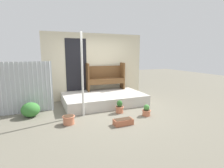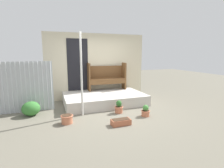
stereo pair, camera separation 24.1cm
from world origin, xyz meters
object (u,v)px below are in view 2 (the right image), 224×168
Objects in this scene: support_post at (81,75)px; shrub_by_fence at (31,109)px; planter_box_rect at (121,122)px; bench at (107,76)px; flower_pot_left at (67,119)px; flower_pot_right at (146,111)px; flower_pot_middle at (119,107)px.

shrub_by_fence is at bearing 161.45° from support_post.
planter_box_rect is at bearing -52.93° from support_post.
flower_pot_left is (-1.80, -2.14, -0.79)m from bench.
flower_pot_right is 0.65× the size of shrub_by_fence.
support_post reaches higher than flower_pot_right.
flower_pot_right is (0.42, -2.37, -0.77)m from bench.
support_post is at bearing -125.91° from bench.
flower_pot_middle reaches higher than planter_box_rect.
support_post is at bearing 170.46° from flower_pot_middle.
bench is at bearing 79.41° from planter_box_rect.
flower_pot_middle is 0.77× the size of shrub_by_fence.
support_post reaches higher than bench.
flower_pot_right reaches higher than planter_box_rect.
bench is 2.91m from flower_pot_left.
shrub_by_fence is (-3.16, 1.19, 0.07)m from flower_pot_right.
bench reaches higher than flower_pot_right.
shrub_by_fence is at bearing -154.50° from bench.
support_post is at bearing 44.00° from flower_pot_left.
bench is 2.88m from planter_box_rect.
bench is 4.69× the size of flower_pot_left.
flower_pot_right is (1.72, -0.71, -1.06)m from support_post.
planter_box_rect is 2.71m from shrub_by_fence.
shrub_by_fence reaches higher than flower_pot_middle.
bench is 2.00m from flower_pot_middle.
flower_pot_right is at bearing -5.93° from flower_pot_left.
flower_pot_right is 3.38m from shrub_by_fence.
planter_box_rect is at bearing -23.88° from flower_pot_left.
bench is 4.54× the size of flower_pot_right.
flower_pot_right is at bearing -22.45° from support_post.
flower_pot_right is (2.22, -0.23, 0.02)m from flower_pot_left.
flower_pot_left is at bearing -136.00° from support_post.
support_post is at bearing 127.07° from planter_box_rect.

